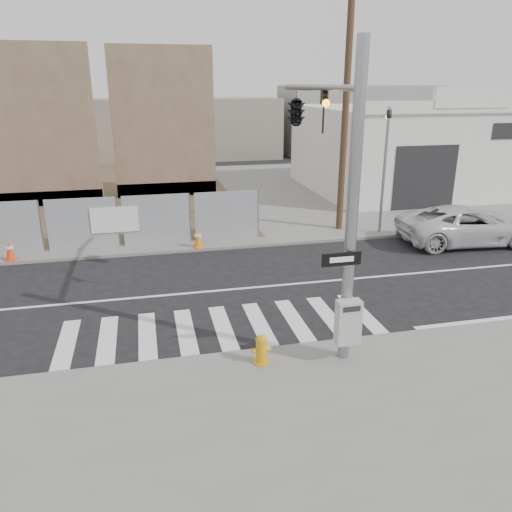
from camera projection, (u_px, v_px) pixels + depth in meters
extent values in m
plane|color=black|center=(210.00, 291.00, 15.72)|extent=(100.00, 100.00, 0.00)
cube|color=slate|center=(177.00, 196.00, 28.60)|extent=(50.00, 20.00, 0.12)
cylinder|color=gray|center=(352.00, 212.00, 10.64)|extent=(0.26, 0.26, 7.00)
cylinder|color=gray|center=(316.00, 87.00, 12.21)|extent=(0.14, 5.20, 0.14)
cube|color=#B2B2AF|center=(348.00, 322.00, 11.18)|extent=(0.55, 0.30, 1.05)
cube|color=black|center=(341.00, 259.00, 10.77)|extent=(0.90, 0.03, 0.30)
cube|color=silver|center=(342.00, 260.00, 10.75)|extent=(0.55, 0.01, 0.12)
imported|color=black|center=(324.00, 112.00, 11.84)|extent=(0.16, 0.20, 1.00)
imported|color=black|center=(296.00, 108.00, 13.86)|extent=(0.53, 2.48, 1.00)
cylinder|color=gray|center=(384.00, 172.00, 20.74)|extent=(0.12, 0.12, 5.20)
imported|color=black|center=(389.00, 109.00, 19.92)|extent=(0.16, 0.20, 1.00)
cube|color=brown|center=(33.00, 127.00, 24.88)|extent=(6.00, 0.50, 8.00)
cube|color=brown|center=(44.00, 197.00, 26.43)|extent=(6.00, 1.30, 0.80)
cube|color=brown|center=(164.00, 124.00, 27.16)|extent=(5.50, 0.50, 8.00)
cube|color=brown|center=(167.00, 188.00, 28.71)|extent=(5.50, 1.30, 0.80)
cube|color=silver|center=(412.00, 148.00, 29.80)|extent=(12.00, 10.00, 4.80)
cube|color=silver|center=(469.00, 107.00, 24.34)|extent=(12.00, 0.30, 0.60)
cube|color=silver|center=(471.00, 97.00, 24.15)|extent=(4.00, 0.30, 1.00)
cube|color=black|center=(425.00, 178.00, 25.02)|extent=(3.40, 0.06, 3.20)
cylinder|color=#4D3724|center=(345.00, 111.00, 20.47)|extent=(0.28, 0.28, 10.00)
cylinder|color=#CC960B|center=(261.00, 362.00, 11.49)|extent=(0.48, 0.48, 0.04)
cylinder|color=#CC960B|center=(261.00, 352.00, 11.41)|extent=(0.31, 0.31, 0.56)
sphere|color=#CC960B|center=(261.00, 340.00, 11.31)|extent=(0.26, 0.26, 0.26)
cylinder|color=#CC960B|center=(255.00, 350.00, 11.36)|extent=(0.16, 0.14, 0.10)
cylinder|color=#CC960B|center=(268.00, 349.00, 11.42)|extent=(0.16, 0.14, 0.10)
imported|color=silver|center=(467.00, 225.00, 20.21)|extent=(5.68, 2.94, 1.53)
cube|color=#FF370D|center=(11.00, 260.00, 18.16)|extent=(0.43, 0.43, 0.03)
cone|color=#FF370D|center=(10.00, 250.00, 18.04)|extent=(0.38, 0.38, 0.73)
cylinder|color=silver|center=(9.00, 248.00, 18.01)|extent=(0.28, 0.28, 0.08)
cube|color=orange|center=(198.00, 247.00, 19.59)|extent=(0.49, 0.49, 0.03)
cone|color=orange|center=(198.00, 238.00, 19.47)|extent=(0.44, 0.44, 0.73)
cylinder|color=silver|center=(198.00, 236.00, 19.44)|extent=(0.28, 0.28, 0.08)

